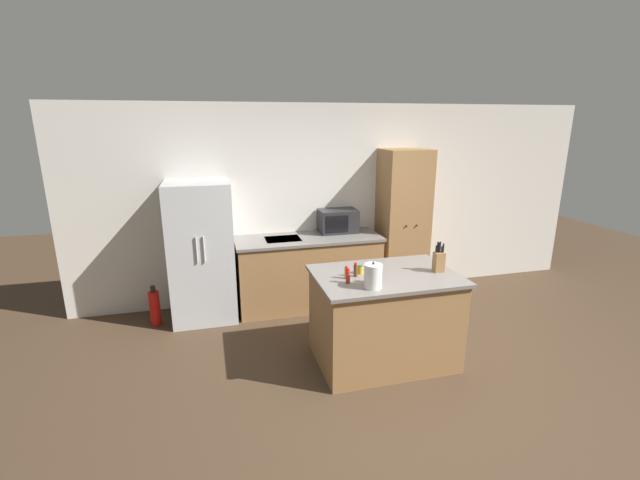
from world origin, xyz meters
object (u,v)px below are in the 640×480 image
object	(u,v)px
spice_bottle_green_herb	(369,277)
spice_bottle_pale_salt	(360,270)
spice_bottle_tall_dark	(356,270)
microwave	(338,221)
refrigerator	(201,252)
spice_bottle_short_red	(346,273)
fire_extinguisher	(155,308)
kettle	(373,276)
spice_bottle_amber_oil	(348,276)
pantry_cabinet	(402,224)
knife_block	(439,261)

from	to	relation	value
spice_bottle_green_herb	spice_bottle_pale_salt	size ratio (longest dim) A/B	1.37
spice_bottle_tall_dark	spice_bottle_pale_salt	xyz separation A→B (m)	(0.07, 0.07, -0.03)
microwave	spice_bottle_green_herb	size ratio (longest dim) A/B	4.31
refrigerator	spice_bottle_short_red	size ratio (longest dim) A/B	13.68
fire_extinguisher	spice_bottle_green_herb	bearing A→B (deg)	-37.24
spice_bottle_tall_dark	spice_bottle_short_red	world-z (taller)	spice_bottle_tall_dark
refrigerator	kettle	size ratio (longest dim) A/B	6.92
spice_bottle_amber_oil	pantry_cabinet	bearing A→B (deg)	51.69
spice_bottle_green_herb	fire_extinguisher	size ratio (longest dim) A/B	0.23
pantry_cabinet	kettle	size ratio (longest dim) A/B	8.23
refrigerator	spice_bottle_amber_oil	distance (m)	2.11
pantry_cabinet	spice_bottle_short_red	distance (m)	2.09
microwave	knife_block	world-z (taller)	microwave
spice_bottle_amber_oil	fire_extinguisher	distance (m)	2.58
pantry_cabinet	spice_bottle_green_herb	xyz separation A→B (m)	(-1.17, -1.77, -0.02)
microwave	spice_bottle_green_herb	distance (m)	1.87
spice_bottle_green_herb	spice_bottle_pale_salt	world-z (taller)	spice_bottle_green_herb
knife_block	spice_bottle_green_herb	world-z (taller)	knife_block
microwave	spice_bottle_tall_dark	bearing A→B (deg)	-101.33
spice_bottle_amber_oil	kettle	bearing A→B (deg)	-43.49
kettle	refrigerator	bearing A→B (deg)	129.64
spice_bottle_amber_oil	spice_bottle_green_herb	xyz separation A→B (m)	(0.19, -0.04, -0.01)
spice_bottle_amber_oil	spice_bottle_pale_salt	xyz separation A→B (m)	(0.20, 0.21, -0.03)
spice_bottle_pale_salt	fire_extinguisher	world-z (taller)	spice_bottle_pale_salt
refrigerator	spice_bottle_amber_oil	world-z (taller)	refrigerator
spice_bottle_amber_oil	spice_bottle_green_herb	distance (m)	0.20
refrigerator	spice_bottle_amber_oil	bearing A→B (deg)	-51.16
spice_bottle_short_red	fire_extinguisher	world-z (taller)	spice_bottle_short_red
microwave	fire_extinguisher	distance (m)	2.53
kettle	spice_bottle_amber_oil	bearing A→B (deg)	136.51
microwave	spice_bottle_short_red	distance (m)	1.75
spice_bottle_tall_dark	spice_bottle_pale_salt	size ratio (longest dim) A/B	1.65
pantry_cabinet	spice_bottle_pale_salt	world-z (taller)	pantry_cabinet
spice_bottle_amber_oil	fire_extinguisher	size ratio (longest dim) A/B	0.29
spice_bottle_short_red	fire_extinguisher	distance (m)	2.52
knife_block	spice_bottle_pale_salt	xyz separation A→B (m)	(-0.77, 0.15, -0.07)
pantry_cabinet	spice_bottle_pale_salt	distance (m)	1.91
knife_block	spice_bottle_short_red	bearing A→B (deg)	177.16
refrigerator	spice_bottle_pale_salt	size ratio (longest dim) A/B	19.99
refrigerator	spice_bottle_short_red	world-z (taller)	refrigerator
spice_bottle_tall_dark	pantry_cabinet	bearing A→B (deg)	51.96
pantry_cabinet	spice_bottle_short_red	size ratio (longest dim) A/B	16.28
refrigerator	spice_bottle_green_herb	bearing A→B (deg)	-48.01
pantry_cabinet	spice_bottle_pale_salt	xyz separation A→B (m)	(-1.16, -1.51, -0.04)
spice_bottle_tall_dark	spice_bottle_amber_oil	xyz separation A→B (m)	(-0.13, -0.14, 0.00)
refrigerator	spice_bottle_pale_salt	xyz separation A→B (m)	(1.52, -1.43, 0.12)
fire_extinguisher	spice_bottle_pale_salt	bearing A→B (deg)	-32.49
spice_bottle_short_red	spice_bottle_tall_dark	bearing A→B (deg)	15.98
microwave	spice_bottle_tall_dark	world-z (taller)	microwave
microwave	spice_bottle_short_red	xyz separation A→B (m)	(-0.44, -1.69, -0.10)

